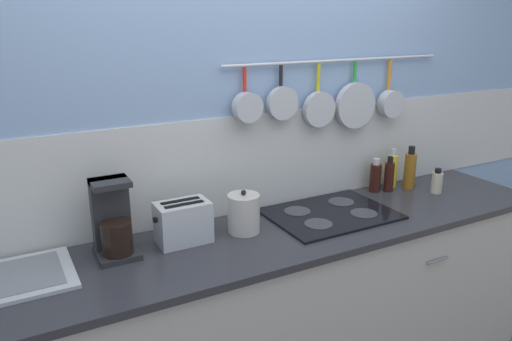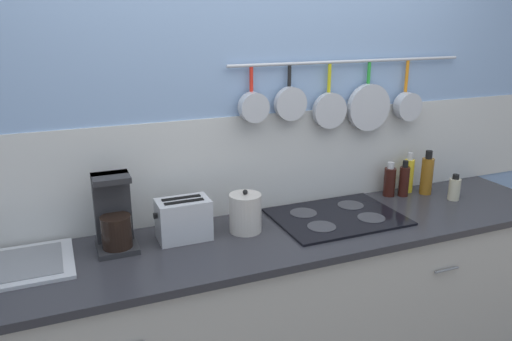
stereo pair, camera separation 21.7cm
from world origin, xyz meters
name	(u,v)px [view 1 (the left image)]	position (x,y,z in m)	size (l,w,h in m)	color
wall_back	(243,142)	(0.00, 0.34, 1.28)	(7.20, 0.14, 2.60)	#84A3CC
cabinet_base	(276,322)	(0.00, 0.00, 0.44)	(3.01, 0.59, 0.89)	#B7B2A8
countertop	(277,236)	(0.00, 0.00, 0.90)	(3.05, 0.61, 0.03)	#2D2D33
coffee_maker	(114,224)	(-0.71, 0.14, 1.06)	(0.17, 0.18, 0.33)	#262628
toaster	(183,222)	(-0.41, 0.12, 1.02)	(0.25, 0.14, 0.19)	#B7BABF
kettle	(244,213)	(-0.13, 0.09, 1.01)	(0.15, 0.15, 0.20)	beige
cooktop	(330,213)	(0.35, 0.06, 0.93)	(0.62, 0.46, 0.01)	black
bottle_sesame_oil	(375,177)	(0.79, 0.23, 1.01)	(0.06, 0.06, 0.19)	#33140F
bottle_vinegar	(389,176)	(0.86, 0.19, 1.01)	(0.06, 0.06, 0.20)	#33140F
bottle_olive_oil	(392,170)	(0.93, 0.24, 1.02)	(0.06, 0.06, 0.23)	yellow
bottle_cooking_wine	(410,170)	(1.00, 0.18, 1.03)	(0.07, 0.07, 0.25)	#8C5919
bottle_dish_soap	(437,182)	(1.08, 0.04, 0.99)	(0.06, 0.06, 0.14)	#BFB799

